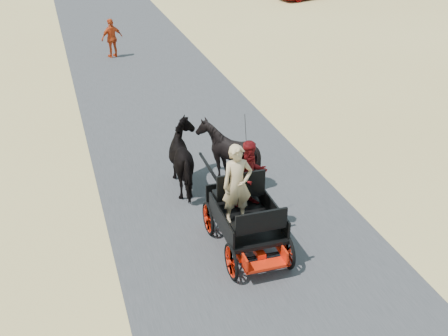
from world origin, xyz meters
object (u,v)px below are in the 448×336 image
object	(u,v)px
horse_left	(187,159)
horse_right	(228,153)
pedestrian	(112,38)
carriage	(246,234)

from	to	relation	value
horse_left	horse_right	bearing A→B (deg)	-180.00
pedestrian	carriage	bearing A→B (deg)	72.78
horse_right	carriage	bearing A→B (deg)	79.61
horse_left	horse_right	xyz separation A→B (m)	(1.10, 0.00, 0.00)
horse_right	pedestrian	bearing A→B (deg)	-83.66
horse_left	pedestrian	world-z (taller)	pedestrian
carriage	horse_left	world-z (taller)	horse_left
horse_right	horse_left	bearing A→B (deg)	0.00
horse_left	pedestrian	bearing A→B (deg)	-88.68
carriage	horse_right	world-z (taller)	horse_right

